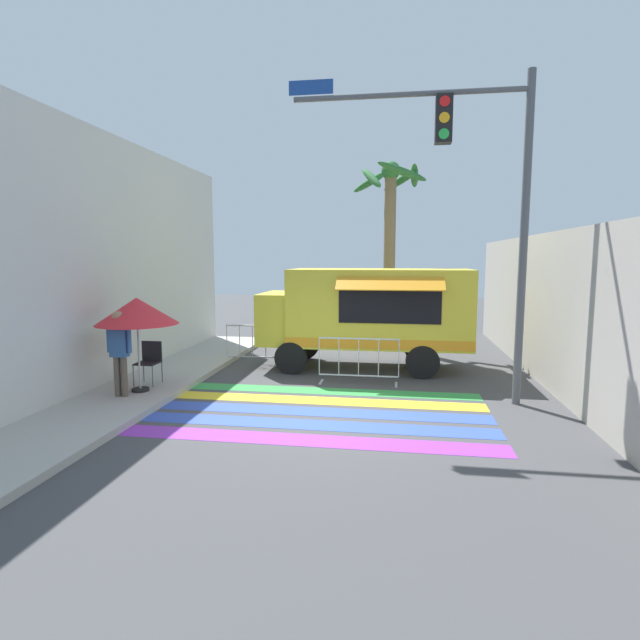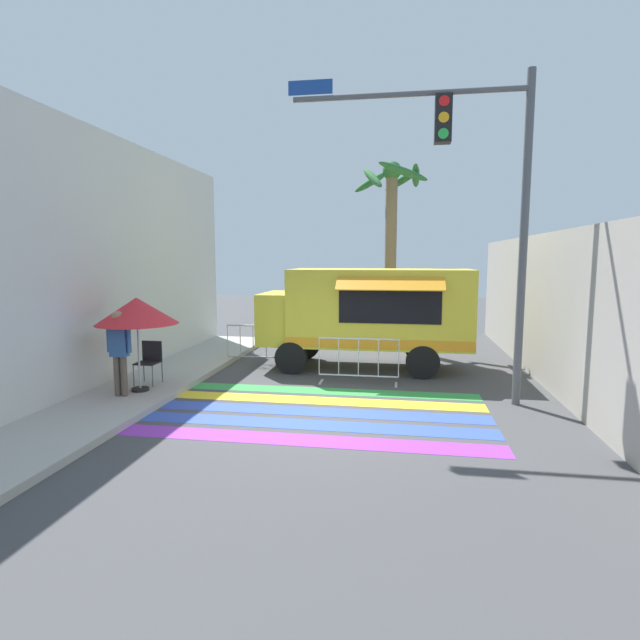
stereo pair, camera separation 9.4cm
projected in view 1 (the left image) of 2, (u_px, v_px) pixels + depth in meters
The scene contains 13 objects.
ground_plane at pixel (321, 413), 9.51m from camera, with size 60.00×60.00×0.00m, color #424244.
sidewalk_left at pixel (65, 398), 10.32m from camera, with size 4.40×16.00×0.13m.
building_left_facade at pixel (63, 261), 9.95m from camera, with size 0.25×16.00×5.76m.
concrete_wall_right at pixel (549, 310), 11.50m from camera, with size 0.20×16.00×3.53m.
crosswalk_painted at pixel (322, 412), 9.58m from camera, with size 6.40×3.60×0.01m.
food_truck at pixel (363, 310), 13.28m from camera, with size 5.50×2.56×2.66m.
traffic_signal_pole at pixel (478, 180), 9.73m from camera, with size 4.75×0.29×6.49m.
patio_umbrella at pixel (137, 311), 10.40m from camera, with size 1.70×1.70×2.00m.
folding_chair at pixel (150, 358), 11.19m from camera, with size 0.47×0.47×0.95m.
vendor_person at pixel (119, 348), 10.09m from camera, with size 0.53×0.23×1.75m.
barricade_front at pixel (359, 361), 11.68m from camera, with size 1.89×0.44×1.10m.
barricade_side at pixel (253, 345), 13.93m from camera, with size 1.52×0.44×1.10m.
palm_tree at pixel (390, 224), 16.13m from camera, with size 2.48×2.52×6.02m.
Camera 1 is at (1.38, -9.12, 2.93)m, focal length 28.00 mm.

